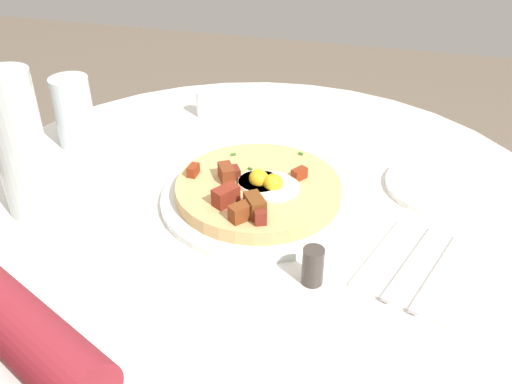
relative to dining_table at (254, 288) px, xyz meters
name	(u,v)px	position (x,y,z in m)	size (l,w,h in m)	color
dining_table	(254,288)	(0.00, 0.00, 0.00)	(0.99, 0.99, 0.74)	silver
pizza_plate	(258,198)	(-0.01, -0.01, 0.18)	(0.30, 0.30, 0.01)	silver
breakfast_pizza	(258,189)	(-0.01, -0.01, 0.20)	(0.26, 0.26, 0.05)	tan
bread_plate	(441,186)	(-0.28, -0.12, 0.18)	(0.18, 0.18, 0.01)	white
napkin	(425,269)	(-0.26, 0.09, 0.18)	(0.17, 0.14, 0.00)	white
fork	(412,261)	(-0.24, 0.09, 0.18)	(0.18, 0.01, 0.01)	silver
knife	(439,271)	(-0.28, 0.10, 0.18)	(0.18, 0.01, 0.01)	silver
water_glass	(74,112)	(0.36, -0.11, 0.24)	(0.07, 0.07, 0.13)	silver
water_bottle	(20,145)	(0.32, 0.10, 0.29)	(0.07, 0.07, 0.22)	silver
salt_shaker	(203,103)	(0.18, -0.28, 0.20)	(0.03, 0.03, 0.05)	white
pepper_shaker	(313,266)	(-0.12, 0.15, 0.20)	(0.03, 0.03, 0.05)	#3F3833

